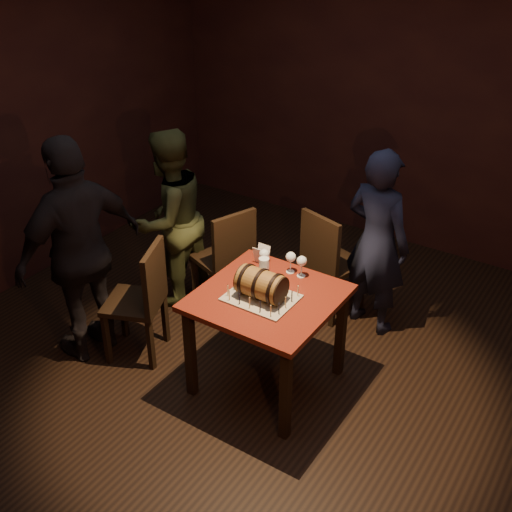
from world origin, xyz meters
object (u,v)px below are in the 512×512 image
object	(u,v)px
pub_table	(267,309)
wine_glass_left	(264,255)
wine_glass_mid	(291,258)
person_back	(377,242)
chair_back	(328,259)
chair_left_front	(143,296)
barrel_cake	(261,284)
person_left_rear	(169,219)
pint_of_ale	(264,268)
chair_left_rear	(228,255)
wine_glass_right	(302,262)
person_left_front	(81,251)

from	to	relation	value
pub_table	wine_glass_left	xyz separation A→B (m)	(-0.20, 0.27, 0.23)
wine_glass_mid	person_back	distance (m)	0.81
chair_back	chair_left_front	bearing A→B (deg)	-125.74
barrel_cake	person_left_rear	xyz separation A→B (m)	(-1.26, 0.55, -0.11)
pint_of_ale	person_back	bearing A→B (deg)	62.90
chair_left_rear	chair_left_front	xyz separation A→B (m)	(-0.17, -0.82, 0.00)
wine_glass_right	person_back	xyz separation A→B (m)	(0.24, 0.74, -0.11)
wine_glass_left	person_left_front	world-z (taller)	person_left_front
barrel_cake	chair_back	xyz separation A→B (m)	(-0.05, 1.06, -0.34)
chair_left_rear	pint_of_ale	bearing A→B (deg)	-34.39
chair_left_rear	person_left_rear	bearing A→B (deg)	-168.46
pub_table	wine_glass_mid	size ratio (longest dim) A/B	5.59
pint_of_ale	chair_back	size ratio (longest dim) A/B	0.16
wine_glass_mid	person_back	xyz separation A→B (m)	(0.33, 0.73, -0.11)
wine_glass_mid	chair_left_front	xyz separation A→B (m)	(-0.91, -0.55, -0.34)
wine_glass_left	person_left_rear	bearing A→B (deg)	167.88
wine_glass_right	wine_glass_mid	bearing A→B (deg)	176.17
person_back	person_left_front	bearing A→B (deg)	53.26
pub_table	person_left_rear	bearing A→B (deg)	158.58
pint_of_ale	chair_left_rear	size ratio (longest dim) A/B	0.16
wine_glass_right	chair_left_front	world-z (taller)	chair_left_front
wine_glass_mid	pint_of_ale	world-z (taller)	wine_glass_mid
wine_glass_left	person_back	bearing A→B (deg)	57.41
wine_glass_mid	person_left_front	bearing A→B (deg)	-150.62
chair_left_front	pint_of_ale	bearing A→B (deg)	26.42
pub_table	barrel_cake	xyz separation A→B (m)	(-0.02, -0.06, 0.22)
chair_left_rear	person_left_rear	world-z (taller)	person_left_rear
pub_table	wine_glass_left	bearing A→B (deg)	126.71
pint_of_ale	chair_left_front	size ratio (longest dim) A/B	0.16
pub_table	chair_back	bearing A→B (deg)	93.61
wine_glass_mid	person_back	size ratio (longest dim) A/B	0.11
pub_table	person_back	xyz separation A→B (m)	(0.31, 1.07, 0.11)
pub_table	wine_glass_right	size ratio (longest dim) A/B	5.59
chair_left_front	person_left_rear	bearing A→B (deg)	115.10
person_back	chair_back	bearing A→B (deg)	21.67
wine_glass_mid	pint_of_ale	size ratio (longest dim) A/B	1.07
chair_back	chair_left_rear	bearing A→B (deg)	-150.41
chair_left_front	person_back	distance (m)	1.80
pint_of_ale	chair_left_front	distance (m)	0.93
chair_left_rear	chair_left_front	bearing A→B (deg)	-102.04
chair_left_rear	chair_back	bearing A→B (deg)	29.59
barrel_cake	person_left_front	bearing A→B (deg)	-165.42
person_back	person_left_rear	world-z (taller)	same
pub_table	chair_left_front	xyz separation A→B (m)	(-0.94, -0.21, -0.12)
chair_left_front	wine_glass_left	bearing A→B (deg)	33.27
wine_glass_right	chair_back	xyz separation A→B (m)	(-0.13, 0.67, -0.35)
pub_table	person_left_rear	distance (m)	1.37
chair_left_rear	person_left_rear	xyz separation A→B (m)	(-0.51, -0.10, 0.23)
person_back	person_left_front	distance (m)	2.20
barrel_cake	wine_glass_mid	size ratio (longest dim) A/B	2.28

